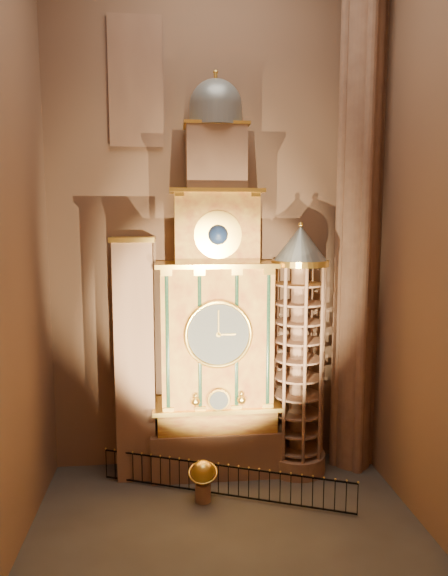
{
  "coord_description": "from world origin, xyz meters",
  "views": [
    {
      "loc": [
        -1.92,
        -16.2,
        10.84
      ],
      "look_at": [
        0.12,
        3.0,
        8.32
      ],
      "focal_mm": 32.0,
      "sensor_mm": 36.0,
      "label": 1
    }
  ],
  "objects": [
    {
      "name": "floor",
      "position": [
        0.0,
        0.0,
        0.0
      ],
      "size": [
        14.0,
        14.0,
        0.0
      ],
      "primitive_type": "plane",
      "color": "#383330",
      "rests_on": "ground"
    },
    {
      "name": "wall_back",
      "position": [
        0.0,
        6.0,
        11.0
      ],
      "size": [
        22.0,
        0.0,
        22.0
      ],
      "primitive_type": "plane",
      "rotation": [
        1.57,
        0.0,
        0.0
      ],
      "color": "#825E46",
      "rests_on": "floor"
    },
    {
      "name": "wall_right",
      "position": [
        7.0,
        0.0,
        11.0
      ],
      "size": [
        0.0,
        22.0,
        22.0
      ],
      "primitive_type": "plane",
      "rotation": [
        1.57,
        0.0,
        -1.57
      ],
      "color": "#825E46",
      "rests_on": "floor"
    },
    {
      "name": "astronomical_clock",
      "position": [
        0.0,
        4.96,
        6.68
      ],
      "size": [
        5.6,
        2.41,
        16.7
      ],
      "color": "#8C634C",
      "rests_on": "floor"
    },
    {
      "name": "portrait_tower",
      "position": [
        -3.4,
        4.98,
        5.15
      ],
      "size": [
        1.8,
        1.6,
        10.2
      ],
      "color": "#8C634C",
      "rests_on": "floor"
    },
    {
      "name": "stair_turret",
      "position": [
        3.5,
        4.7,
        5.27
      ],
      "size": [
        2.5,
        2.5,
        10.8
      ],
      "color": "#8C634C",
      "rests_on": "floor"
    },
    {
      "name": "gothic_pier",
      "position": [
        6.1,
        5.0,
        11.0
      ],
      "size": [
        2.04,
        2.04,
        22.0
      ],
      "color": "#8C634C",
      "rests_on": "floor"
    },
    {
      "name": "stained_glass_window",
      "position": [
        -3.2,
        5.92,
        16.5
      ],
      "size": [
        2.2,
        0.14,
        5.2
      ],
      "color": "navy",
      "rests_on": "wall_back"
    },
    {
      "name": "celestial_globe",
      "position": [
        -0.75,
        2.54,
        0.98
      ],
      "size": [
        1.23,
        1.17,
        1.64
      ],
      "color": "#8C634C",
      "rests_on": "floor"
    },
    {
      "name": "iron_railing",
      "position": [
        0.07,
        2.75,
        0.68
      ],
      "size": [
        9.55,
        3.87,
        1.26
      ],
      "color": "black",
      "rests_on": "floor"
    }
  ]
}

